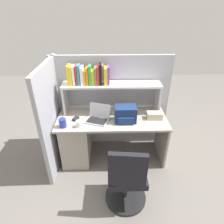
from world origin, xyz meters
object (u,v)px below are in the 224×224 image
at_px(tissue_box, 155,115).
at_px(snack_canister, 63,123).
at_px(laptop, 98,117).
at_px(office_chair, 127,180).
at_px(paper_cup, 79,124).
at_px(computer_mouse, 76,119).
at_px(backpack, 125,114).

distance_m(tissue_box, snack_canister, 1.30).
height_order(laptop, tissue_box, laptop).
distance_m(snack_canister, office_chair, 1.11).
bearing_deg(laptop, paper_cup, -146.29).
bearing_deg(snack_canister, paper_cup, -1.57).
xyz_separation_m(laptop, computer_mouse, (-0.32, 0.02, -0.03)).
relative_size(backpack, snack_canister, 2.39).
bearing_deg(backpack, office_chair, -92.69).
relative_size(laptop, office_chair, 0.41).
relative_size(backpack, paper_cup, 3.11).
relative_size(paper_cup, office_chair, 0.10).
bearing_deg(backpack, tissue_box, 7.84).
bearing_deg(tissue_box, office_chair, -117.03).
distance_m(laptop, backpack, 0.39).
xyz_separation_m(paper_cup, snack_canister, (-0.22, 0.01, 0.01)).
bearing_deg(computer_mouse, snack_canister, -107.90).
bearing_deg(paper_cup, office_chair, -46.37).
height_order(backpack, paper_cup, backpack).
xyz_separation_m(backpack, paper_cup, (-0.64, -0.13, -0.06)).
height_order(paper_cup, snack_canister, snack_canister).
height_order(computer_mouse, snack_canister, snack_canister).
bearing_deg(office_chair, paper_cup, -40.62).
bearing_deg(computer_mouse, tissue_box, 21.26).
relative_size(laptop, snack_canister, 3.01).
distance_m(computer_mouse, tissue_box, 1.14).
distance_m(paper_cup, tissue_box, 1.09).
xyz_separation_m(laptop, backpack, (0.39, -0.04, 0.06)).
bearing_deg(paper_cup, tissue_box, 10.22).
height_order(laptop, snack_canister, laptop).
height_order(laptop, backpack, backpack).
bearing_deg(tissue_box, paper_cup, -167.33).
bearing_deg(computer_mouse, laptop, 17.72).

